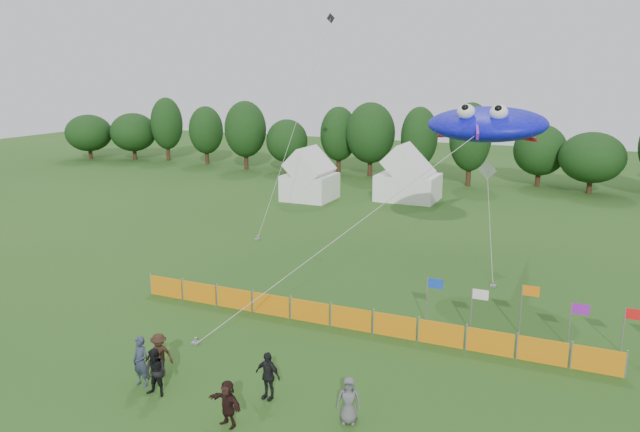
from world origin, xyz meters
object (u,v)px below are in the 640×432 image
at_px(tent_left, 310,179).
at_px(tent_right, 408,179).
at_px(spectator_c, 159,355).
at_px(spectator_e, 349,400).
at_px(spectator_b, 156,373).
at_px(spectator_d, 268,375).
at_px(spectator_a, 141,361).
at_px(spectator_f, 228,403).
at_px(barrier_fence, 351,319).
at_px(stingray_kite, 488,124).

height_order(tent_left, tent_right, tent_right).
height_order(tent_left, spectator_c, tent_left).
distance_m(spectator_c, spectator_e, 7.61).
height_order(spectator_b, spectator_e, spectator_b).
xyz_separation_m(tent_left, spectator_c, (8.62, -31.75, -1.02)).
bearing_deg(tent_left, spectator_b, -74.02).
relative_size(spectator_b, spectator_d, 1.01).
bearing_deg(spectator_a, spectator_f, -5.80).
bearing_deg(spectator_e, spectator_f, -172.38).
bearing_deg(spectator_c, spectator_e, -16.90).
relative_size(tent_left, spectator_d, 2.41).
xyz_separation_m(barrier_fence, spectator_a, (-5.09, -7.79, 0.44)).
relative_size(spectator_d, stingray_kite, 0.07).
bearing_deg(spectator_d, spectator_a, -158.57).
xyz_separation_m(tent_right, spectator_d, (5.16, -34.89, -1.00)).
relative_size(spectator_b, spectator_e, 1.11).
distance_m(spectator_f, stingray_kite, 21.72).
height_order(barrier_fence, spectator_d, spectator_d).
distance_m(spectator_c, spectator_d, 4.48).
height_order(barrier_fence, spectator_f, spectator_f).
bearing_deg(spectator_d, stingray_kite, 85.42).
distance_m(tent_right, spectator_b, 36.38).
bearing_deg(spectator_f, spectator_c, 172.29).
height_order(spectator_c, spectator_e, spectator_c).
height_order(tent_right, barrier_fence, tent_right).
height_order(tent_left, stingray_kite, stingray_kite).
xyz_separation_m(spectator_c, spectator_e, (7.61, -0.08, -0.05)).
distance_m(spectator_e, stingray_kite, 19.66).
distance_m(spectator_b, spectator_c, 1.50).
relative_size(spectator_a, spectator_b, 1.07).
bearing_deg(tent_right, spectator_f, -82.57).
bearing_deg(spectator_e, barrier_fence, 91.78).
height_order(tent_right, spectator_e, tent_right).
xyz_separation_m(tent_left, spectator_d, (13.10, -31.55, -0.99)).
bearing_deg(tent_right, spectator_d, -81.58).
bearing_deg(stingray_kite, spectator_f, -102.63).
distance_m(spectator_d, spectator_e, 3.15).
bearing_deg(spectator_a, spectator_d, 19.91).
bearing_deg(spectator_f, spectator_b, -173.80).
bearing_deg(spectator_d, barrier_fence, 94.31).
distance_m(tent_left, tent_right, 8.61).
bearing_deg(spectator_c, spectator_b, -72.63).
bearing_deg(barrier_fence, spectator_a, -123.17).
xyz_separation_m(spectator_b, spectator_e, (6.78, 1.16, -0.08)).
bearing_deg(spectator_b, spectator_e, 6.59).
bearing_deg(tent_left, tent_right, 22.81).
distance_m(tent_left, spectator_b, 34.34).
bearing_deg(spectator_b, tent_left, 102.82).
xyz_separation_m(spectator_c, spectator_f, (4.13, -1.83, -0.06)).
distance_m(spectator_b, spectator_d, 3.93).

